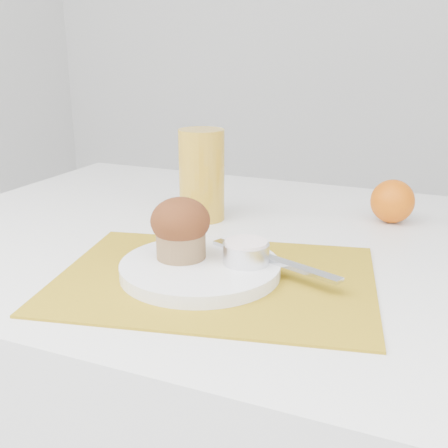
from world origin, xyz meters
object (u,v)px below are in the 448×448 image
at_px(orange, 392,201).
at_px(muffin, 181,228).
at_px(plate, 200,268).
at_px(table, 262,440).
at_px(juice_glass, 202,175).

bearing_deg(orange, muffin, -124.35).
distance_m(plate, muffin, 0.06).
relative_size(plate, muffin, 2.56).
bearing_deg(orange, plate, -120.03).
height_order(plate, muffin, muffin).
bearing_deg(muffin, table, 67.46).
bearing_deg(muffin, plate, -12.87).
bearing_deg(table, juice_glass, 154.89).
xyz_separation_m(table, orange, (0.17, 0.18, 0.41)).
xyz_separation_m(plate, muffin, (-0.03, 0.01, 0.05)).
height_order(table, muffin, muffin).
relative_size(table, plate, 5.65).
xyz_separation_m(juice_glass, muffin, (0.08, -0.23, -0.02)).
xyz_separation_m(table, muffin, (-0.07, -0.16, 0.44)).
relative_size(table, orange, 16.08).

